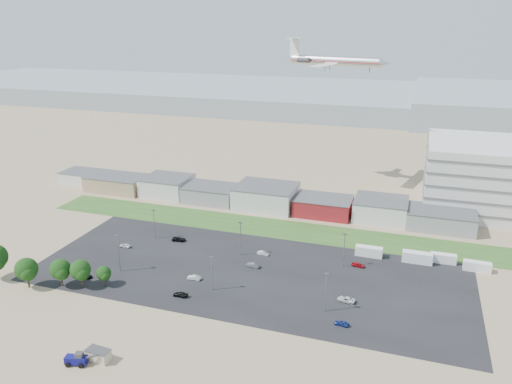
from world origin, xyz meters
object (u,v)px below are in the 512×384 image
at_px(parked_car_3, 180,294).
at_px(parked_car_4, 194,278).
at_px(parked_car_0, 346,299).
at_px(parked_car_8, 358,265).
at_px(airliner, 335,61).
at_px(parked_car_10, 86,275).
at_px(parked_car_2, 342,323).
at_px(parked_car_5, 125,245).
at_px(parked_car_7, 253,265).
at_px(box_trailer_a, 369,251).
at_px(parked_car_9, 179,239).
at_px(telehandler, 76,359).
at_px(parked_car_11, 263,253).
at_px(portable_shed, 99,355).

relative_size(parked_car_3, parked_car_4, 1.07).
height_order(parked_car_0, parked_car_8, parked_car_8).
distance_m(airliner, parked_car_10, 122.69).
distance_m(parked_car_2, parked_car_4, 42.37).
bearing_deg(parked_car_2, parked_car_4, -95.69).
xyz_separation_m(parked_car_5, parked_car_7, (41.77, -0.00, 0.05)).
bearing_deg(parked_car_8, box_trailer_a, -7.59).
bearing_deg(parked_car_2, box_trailer_a, -176.45).
bearing_deg(parked_car_2, parked_car_10, -84.14).
relative_size(parked_car_7, parked_car_9, 0.90).
relative_size(parked_car_5, parked_car_10, 0.89).
xyz_separation_m(telehandler, box_trailer_a, (51.07, 69.22, 0.01)).
distance_m(parked_car_10, parked_car_11, 50.60).
xyz_separation_m(telehandler, parked_car_11, (20.98, 59.91, -0.89)).
height_order(parked_car_0, parked_car_3, parked_car_0).
xyz_separation_m(parked_car_9, parked_car_10, (-13.41, -29.53, -0.04)).
xyz_separation_m(parked_car_2, parked_car_11, (-28.17, 29.03, 0.01)).
xyz_separation_m(portable_shed, parked_car_11, (17.45, 57.28, -0.70)).
bearing_deg(parked_car_10, parked_car_8, -60.37).
bearing_deg(parked_car_10, parked_car_2, -83.95).
xyz_separation_m(portable_shed, parked_car_8, (45.49, 58.66, -0.65)).
height_order(telehandler, parked_car_3, telehandler).
height_order(parked_car_4, parked_car_5, parked_car_4).
relative_size(telehandler, parked_car_3, 1.78).
bearing_deg(parked_car_8, parked_car_5, 104.77).
bearing_deg(telehandler, parked_car_9, 84.81).
height_order(parked_car_0, parked_car_10, parked_car_0).
xyz_separation_m(parked_car_0, parked_car_3, (-40.42, -10.73, -0.04)).
bearing_deg(parked_car_3, airliner, 170.44).
bearing_deg(parked_car_9, parked_car_4, -151.21).
distance_m(telehandler, parked_car_9, 61.56).
relative_size(parked_car_3, parked_car_5, 1.12).
distance_m(portable_shed, parked_car_3, 28.48).
xyz_separation_m(airliner, parked_car_3, (-19.27, -101.42, -50.96)).
height_order(portable_shed, parked_car_0, portable_shed).
bearing_deg(parked_car_10, parked_car_4, -67.43).
height_order(parked_car_0, parked_car_11, parked_car_0).
bearing_deg(parked_car_11, parked_car_10, 126.10).
bearing_deg(parked_car_11, parked_car_2, -133.83).
distance_m(parked_car_2, parked_car_9, 64.23).
bearing_deg(telehandler, parked_car_10, 111.35).
distance_m(telehandler, parked_car_2, 58.05).
bearing_deg(parked_car_7, parked_car_8, 115.16).
bearing_deg(airliner, parked_car_11, -80.86).
relative_size(parked_car_2, parked_car_9, 0.76).
bearing_deg(parked_car_0, box_trailer_a, -177.72).
height_order(portable_shed, parked_car_5, portable_shed).
relative_size(parked_car_0, parked_car_5, 1.25).
height_order(telehandler, parked_car_5, telehandler).
bearing_deg(airliner, parked_car_7, -80.63).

